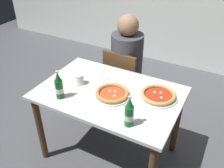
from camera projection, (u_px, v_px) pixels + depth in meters
ground_plane at (110, 152)px, 2.49m from camera, size 8.00×8.00×0.00m
dining_table_main at (109, 102)px, 2.14m from camera, size 1.20×0.80×0.75m
chair_behind_table at (124, 80)px, 2.74m from camera, size 0.42×0.42×0.85m
diner_seated at (126, 70)px, 2.72m from camera, size 0.34×0.34×1.21m
pizza_margherita_near at (112, 94)px, 2.02m from camera, size 0.30×0.30×0.04m
pizza_marinara_far at (158, 95)px, 2.00m from camera, size 0.31×0.31×0.04m
beer_bottle_left at (129, 113)px, 1.68m from camera, size 0.07×0.07×0.25m
beer_bottle_center at (59, 87)px, 1.96m from camera, size 0.07×0.07×0.25m
napkin_with_cutlery at (104, 73)px, 2.33m from camera, size 0.24×0.24×0.01m
paper_cup at (80, 79)px, 2.16m from camera, size 0.07×0.07×0.09m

